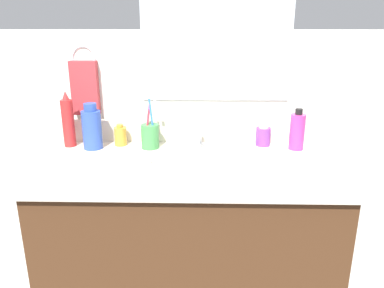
# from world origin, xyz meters

# --- Properties ---
(vanity_cabinet) EXTENTS (1.03, 0.48, 0.82)m
(vanity_cabinet) POSITION_xyz_m (0.00, 0.00, 0.41)
(vanity_cabinet) COLOR #4C2D19
(vanity_cabinet) RESTS_ON ground_plane
(countertop) EXTENTS (1.07, 0.53, 0.03)m
(countertop) POSITION_xyz_m (0.00, 0.00, 0.84)
(countertop) COLOR beige
(countertop) RESTS_ON vanity_cabinet
(backsplash) EXTENTS (1.07, 0.02, 0.09)m
(backsplash) POSITION_xyz_m (0.00, 0.25, 0.90)
(backsplash) COLOR beige
(backsplash) RESTS_ON countertop
(back_wall) EXTENTS (2.17, 0.04, 1.30)m
(back_wall) POSITION_xyz_m (0.00, 0.31, 0.65)
(back_wall) COLOR white
(back_wall) RESTS_ON ground_plane
(mirror_panel) EXTENTS (0.60, 0.01, 0.56)m
(mirror_panel) POSITION_xyz_m (0.10, 0.29, 1.30)
(mirror_panel) COLOR #B2BCC6
(towel_ring) EXTENTS (0.10, 0.01, 0.10)m
(towel_ring) POSITION_xyz_m (-0.44, 0.29, 1.19)
(towel_ring) COLOR silver
(hand_towel) EXTENTS (0.11, 0.04, 0.22)m
(hand_towel) POSITION_xyz_m (-0.44, 0.27, 1.07)
(hand_towel) COLOR #A53338
(sink_basin) EXTENTS (0.39, 0.39, 0.11)m
(sink_basin) POSITION_xyz_m (0.03, -0.02, 0.82)
(sink_basin) COLOR white
(sink_basin) RESTS_ON countertop
(faucet) EXTENTS (0.16, 0.10, 0.08)m
(faucet) POSITION_xyz_m (0.03, 0.18, 0.88)
(faucet) COLOR silver
(faucet) RESTS_ON countertop
(bottle_spray_red) EXTENTS (0.05, 0.05, 0.22)m
(bottle_spray_red) POSITION_xyz_m (-0.49, 0.18, 0.95)
(bottle_spray_red) COLOR red
(bottle_spray_red) RESTS_ON countertop
(bottle_soap_pink) EXTENTS (0.06, 0.06, 0.16)m
(bottle_soap_pink) POSITION_xyz_m (0.42, 0.16, 0.92)
(bottle_soap_pink) COLOR #D8338C
(bottle_soap_pink) RESTS_ON countertop
(bottle_oil_amber) EXTENTS (0.05, 0.05, 0.09)m
(bottle_oil_amber) POSITION_xyz_m (-0.29, 0.20, 0.89)
(bottle_oil_amber) COLOR gold
(bottle_oil_amber) RESTS_ON countertop
(bottle_shampoo_blue) EXTENTS (0.07, 0.07, 0.18)m
(bottle_shampoo_blue) POSITION_xyz_m (-0.39, 0.15, 0.93)
(bottle_shampoo_blue) COLOR #2D4CB2
(bottle_shampoo_blue) RESTS_ON countertop
(bottle_cream_purple) EXTENTS (0.06, 0.06, 0.09)m
(bottle_cream_purple) POSITION_xyz_m (0.29, 0.21, 0.89)
(bottle_cream_purple) COLOR #7A3899
(bottle_cream_purple) RESTS_ON countertop
(cup_green) EXTENTS (0.07, 0.07, 0.20)m
(cup_green) POSITION_xyz_m (-0.16, 0.16, 0.90)
(cup_green) COLOR #3F8C47
(cup_green) RESTS_ON countertop
(soap_bar) EXTENTS (0.06, 0.04, 0.02)m
(soap_bar) POSITION_xyz_m (0.22, 0.16, 0.86)
(soap_bar) COLOR white
(soap_bar) RESTS_ON countertop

